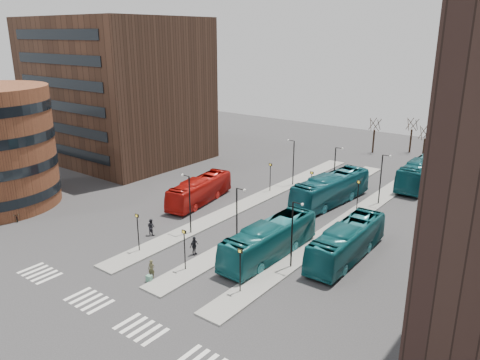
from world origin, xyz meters
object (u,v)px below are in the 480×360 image
Objects in this scene: commuter_b at (194,246)px; commuter_c at (251,252)px; traveller at (151,269)px; commuter_a at (151,227)px; teal_bus_c at (347,242)px; bicycle_far at (16,217)px; red_bus at (200,190)px; teal_bus_b at (331,189)px; teal_bus_a at (269,240)px; teal_bus_d at (423,172)px; suitcase at (149,279)px.

commuter_b is 5.34m from commuter_c.
traveller is 8.88m from commuter_a.
teal_bus_c is 35.46m from bicycle_far.
red_bus is 16.26m from commuter_c.
bicycle_far is (-25.96, -8.15, -0.36)m from commuter_c.
red_bus is at bearing -137.99° from teal_bus_b.
teal_bus_b is (-2.08, 16.19, 0.14)m from teal_bus_a.
teal_bus_d reaches higher than commuter_b.
traveller is at bearing 109.05° from suitcase.
suitcase is at bearing -23.88° from commuter_c.
teal_bus_b is 35.95m from bicycle_far.
bicycle_far is at bearing -135.55° from red_bus.
commuter_b is at bearing -59.45° from red_bus.
traveller is (9.12, -16.09, -0.73)m from red_bus.
traveller is (-3.58, -25.46, -1.01)m from teal_bus_b.
teal_bus_b reaches higher than teal_bus_a.
teal_bus_d is at bearing 51.58° from traveller.
traveller is at bearing -70.05° from bicycle_far.
bicycle_far is at bearing -158.03° from teal_bus_c.
commuter_a is (-18.01, -7.37, -0.77)m from teal_bus_c.
teal_bus_d is at bearing -121.64° from commuter_a.
red_bus is 15.79m from teal_bus_b.
commuter_c is at bearing -140.57° from teal_bus_c.
traveller is at bearing -27.66° from commuter_c.
teal_bus_a reaches higher than teal_bus_c.
suitcase is 0.05× the size of red_bus.
commuter_b is at bearing 169.76° from commuter_a.
commuter_c reaches higher than bicycle_far.
teal_bus_a reaches higher than commuter_b.
teal_bus_d is (9.79, 39.97, 1.56)m from suitcase.
teal_bus_c reaches higher than traveller.
red_bus is at bearing 95.56° from traveller.
suitcase is 0.36× the size of commuter_c.
red_bus reaches higher than suitcase.
commuter_b is at bearing -60.63° from commuter_c.
red_bus is 6.31× the size of commuter_a.
teal_bus_a is 12.73m from commuter_a.
commuter_b is (-3.68, -20.11, -0.92)m from teal_bus_b.
teal_bus_b is 25.73m from traveller.
teal_bus_d is (6.55, 13.90, 0.03)m from teal_bus_b.
teal_bus_b is 20.46m from commuter_b.
teal_bus_a is at bearing 51.29° from suitcase.
teal_bus_c is 6.75× the size of commuter_a.
teal_bus_c reaches higher than bicycle_far.
suitcase is 0.05× the size of teal_bus_a.
bicycle_far is at bearing 169.36° from suitcase.
commuter_b is (9.03, -10.74, -0.64)m from red_bus.
teal_bus_b is (3.24, 26.07, 1.53)m from suitcase.
bicycle_far is at bearing -128.26° from teal_bus_d.
bicycle_far is (-12.10, -16.62, -1.10)m from red_bus.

